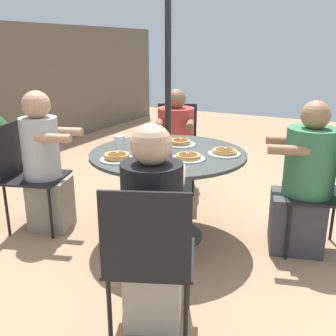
{
  "coord_description": "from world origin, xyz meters",
  "views": [
    {
      "loc": [
        -2.62,
        -1.37,
        1.53
      ],
      "look_at": [
        0.0,
        0.0,
        0.59
      ],
      "focal_mm": 42.0,
      "sensor_mm": 36.0,
      "label": 1
    }
  ],
  "objects_px": {
    "pancake_plate_c": "(224,152)",
    "diner_east": "(45,166)",
    "patio_table": "(168,167)",
    "patio_chair_east": "(26,169)",
    "coffee_cup": "(160,137)",
    "syrup_bottle": "(146,137)",
    "patio_chair_west": "(329,187)",
    "pancake_plate_b": "(117,157)",
    "patio_chair_south": "(149,254)",
    "diner_south": "(153,236)",
    "diner_north": "(175,148)",
    "drinking_glass_a": "(120,144)",
    "patio_chair_north": "(176,141)",
    "pancake_plate_a": "(180,143)",
    "diner_west": "(304,185)",
    "pancake_plate_d": "(188,157)"
  },
  "relations": [
    {
      "from": "diner_east",
      "to": "coffee_cup",
      "type": "xyz_separation_m",
      "value": [
        0.58,
        -0.78,
        0.21
      ]
    },
    {
      "from": "diner_north",
      "to": "pancake_plate_c",
      "type": "bearing_deg",
      "value": 111.98
    },
    {
      "from": "diner_east",
      "to": "patio_table",
      "type": "bearing_deg",
      "value": 90.0
    },
    {
      "from": "patio_chair_south",
      "to": "drinking_glass_a",
      "type": "relative_size",
      "value": 6.89
    },
    {
      "from": "pancake_plate_c",
      "to": "diner_east",
      "type": "bearing_deg",
      "value": 108.33
    },
    {
      "from": "patio_table",
      "to": "diner_east",
      "type": "height_order",
      "value": "diner_east"
    },
    {
      "from": "drinking_glass_a",
      "to": "diner_north",
      "type": "bearing_deg",
      "value": 3.9
    },
    {
      "from": "diner_east",
      "to": "pancake_plate_b",
      "type": "distance_m",
      "value": 0.79
    },
    {
      "from": "diner_north",
      "to": "diner_west",
      "type": "bearing_deg",
      "value": 131.66
    },
    {
      "from": "pancake_plate_c",
      "to": "syrup_bottle",
      "type": "bearing_deg",
      "value": 85.27
    },
    {
      "from": "patio_chair_north",
      "to": "pancake_plate_c",
      "type": "bearing_deg",
      "value": 109.04
    },
    {
      "from": "coffee_cup",
      "to": "diner_east",
      "type": "bearing_deg",
      "value": 126.6
    },
    {
      "from": "patio_chair_east",
      "to": "pancake_plate_a",
      "type": "relative_size",
      "value": 3.67
    },
    {
      "from": "patio_chair_west",
      "to": "syrup_bottle",
      "type": "distance_m",
      "value": 1.5
    },
    {
      "from": "patio_chair_west",
      "to": "pancake_plate_b",
      "type": "relative_size",
      "value": 3.67
    },
    {
      "from": "diner_east",
      "to": "patio_chair_south",
      "type": "relative_size",
      "value": 1.3
    },
    {
      "from": "patio_chair_east",
      "to": "diner_south",
      "type": "distance_m",
      "value": 1.66
    },
    {
      "from": "patio_chair_south",
      "to": "coffee_cup",
      "type": "bearing_deg",
      "value": 93.38
    },
    {
      "from": "patio_table",
      "to": "pancake_plate_d",
      "type": "relative_size",
      "value": 4.95
    },
    {
      "from": "diner_south",
      "to": "pancake_plate_b",
      "type": "bearing_deg",
      "value": 114.09
    },
    {
      "from": "diner_west",
      "to": "drinking_glass_a",
      "type": "height_order",
      "value": "diner_west"
    },
    {
      "from": "diner_south",
      "to": "patio_chair_south",
      "type": "bearing_deg",
      "value": -90.0
    },
    {
      "from": "pancake_plate_a",
      "to": "syrup_bottle",
      "type": "distance_m",
      "value": 0.31
    },
    {
      "from": "diner_north",
      "to": "pancake_plate_a",
      "type": "xyz_separation_m",
      "value": [
        -0.71,
        -0.4,
        0.25
      ]
    },
    {
      "from": "patio_chair_west",
      "to": "drinking_glass_a",
      "type": "height_order",
      "value": "patio_chair_west"
    },
    {
      "from": "diner_west",
      "to": "diner_south",
      "type": "bearing_deg",
      "value": 138.41
    },
    {
      "from": "syrup_bottle",
      "to": "coffee_cup",
      "type": "bearing_deg",
      "value": -61.81
    },
    {
      "from": "diner_west",
      "to": "pancake_plate_a",
      "type": "bearing_deg",
      "value": 76.53
    },
    {
      "from": "diner_east",
      "to": "drinking_glass_a",
      "type": "height_order",
      "value": "diner_east"
    },
    {
      "from": "patio_chair_north",
      "to": "diner_west",
      "type": "height_order",
      "value": "diner_west"
    },
    {
      "from": "diner_east",
      "to": "coffee_cup",
      "type": "relative_size",
      "value": 12.15
    },
    {
      "from": "syrup_bottle",
      "to": "coffee_cup",
      "type": "relative_size",
      "value": 1.37
    },
    {
      "from": "drinking_glass_a",
      "to": "pancake_plate_a",
      "type": "bearing_deg",
      "value": -37.43
    },
    {
      "from": "patio_table",
      "to": "patio_chair_north",
      "type": "relative_size",
      "value": 1.35
    },
    {
      "from": "patio_chair_east",
      "to": "coffee_cup",
      "type": "xyz_separation_m",
      "value": [
        0.63,
        -0.95,
        0.25
      ]
    },
    {
      "from": "patio_chair_south",
      "to": "patio_chair_west",
      "type": "height_order",
      "value": "same"
    },
    {
      "from": "syrup_bottle",
      "to": "patio_chair_east",
      "type": "bearing_deg",
      "value": 124.54
    },
    {
      "from": "pancake_plate_a",
      "to": "pancake_plate_c",
      "type": "distance_m",
      "value": 0.43
    },
    {
      "from": "patio_table",
      "to": "pancake_plate_a",
      "type": "xyz_separation_m",
      "value": [
        0.24,
        0.01,
        0.14
      ]
    },
    {
      "from": "patio_chair_east",
      "to": "patio_chair_south",
      "type": "relative_size",
      "value": 1.0
    },
    {
      "from": "patio_chair_south",
      "to": "pancake_plate_b",
      "type": "height_order",
      "value": "patio_chair_south"
    },
    {
      "from": "diner_north",
      "to": "drinking_glass_a",
      "type": "height_order",
      "value": "diner_north"
    },
    {
      "from": "patio_chair_south",
      "to": "pancake_plate_a",
      "type": "distance_m",
      "value": 1.46
    },
    {
      "from": "patio_chair_north",
      "to": "diner_north",
      "type": "relative_size",
      "value": 0.83
    },
    {
      "from": "patio_table",
      "to": "diner_north",
      "type": "relative_size",
      "value": 1.12
    },
    {
      "from": "patio_chair_north",
      "to": "pancake_plate_b",
      "type": "relative_size",
      "value": 3.67
    },
    {
      "from": "patio_table",
      "to": "drinking_glass_a",
      "type": "distance_m",
      "value": 0.42
    },
    {
      "from": "patio_chair_south",
      "to": "diner_south",
      "type": "height_order",
      "value": "diner_south"
    },
    {
      "from": "patio_chair_north",
      "to": "diner_south",
      "type": "bearing_deg",
      "value": 89.94
    },
    {
      "from": "patio_chair_east",
      "to": "patio_chair_west",
      "type": "height_order",
      "value": "same"
    }
  ]
}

